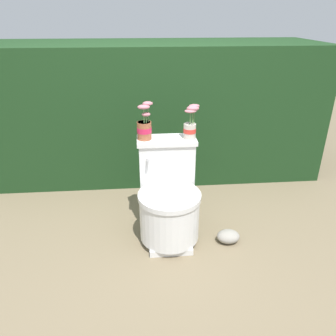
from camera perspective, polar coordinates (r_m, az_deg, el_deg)
The scene contains 6 objects.
ground_plane at distance 2.42m, azimuth -1.08°, elevation -13.07°, with size 12.00×12.00×0.00m, color #75664C.
hedge_backdrop at distance 3.34m, azimuth -2.78°, elevation 10.26°, with size 3.20×0.98×1.26m.
toilet at distance 2.33m, azimuth 0.11°, elevation -5.73°, with size 0.43×0.55×0.71m.
potted_plant_left at distance 2.27m, azimuth -4.12°, elevation 7.21°, with size 0.11×0.10×0.26m.
potted_plant_midleft at distance 2.28m, azimuth 3.92°, elevation 7.50°, with size 0.11×0.09×0.24m.
garden_stone at distance 2.45m, azimuth 10.44°, elevation -11.64°, with size 0.16×0.13×0.09m.
Camera 1 is at (-0.12, -1.89, 1.51)m, focal length 35.00 mm.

